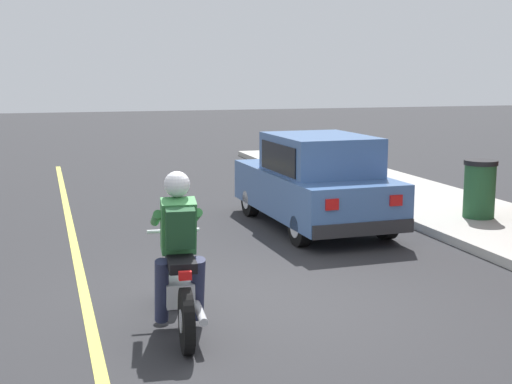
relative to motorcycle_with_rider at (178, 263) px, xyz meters
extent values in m
plane|color=#2B2B2D|center=(0.93, 0.39, -0.68)|extent=(80.00, 80.00, 0.00)
cube|color=#ADAAA3|center=(5.88, 3.39, -0.61)|extent=(2.60, 22.00, 0.14)
cube|color=#D1C64C|center=(-0.87, 3.39, -0.67)|extent=(0.12, 19.80, 0.01)
cylinder|color=black|center=(0.06, 0.72, -0.37)|extent=(0.15, 0.63, 0.62)
cylinder|color=silver|center=(0.06, 0.72, -0.37)|extent=(0.14, 0.23, 0.22)
cylinder|color=black|center=(-0.06, -0.68, -0.37)|extent=(0.15, 0.63, 0.62)
cylinder|color=silver|center=(-0.06, -0.68, -0.37)|extent=(0.14, 0.23, 0.22)
cube|color=silver|center=(0.00, -0.03, -0.29)|extent=(0.31, 0.42, 0.24)
ellipsoid|color=#196B33|center=(0.02, 0.22, 0.12)|extent=(0.34, 0.54, 0.24)
cube|color=black|center=(-0.02, -0.26, 0.08)|extent=(0.31, 0.58, 0.10)
cylinder|color=silver|center=(0.05, 0.62, -0.05)|extent=(0.10, 0.33, 0.68)
cylinder|color=silver|center=(0.04, 0.50, 0.23)|extent=(0.56, 0.09, 0.04)
sphere|color=silver|center=(0.05, 0.67, 0.11)|extent=(0.16, 0.16, 0.16)
cylinder|color=silver|center=(0.12, -0.44, -0.39)|extent=(0.13, 0.55, 0.08)
cube|color=red|center=(-0.05, -0.63, 0.05)|extent=(0.12, 0.07, 0.08)
cylinder|color=#282D4C|center=(-0.19, -0.08, -0.25)|extent=(0.17, 0.36, 0.71)
cylinder|color=#282D4C|center=(0.17, -0.11, -0.25)|extent=(0.17, 0.36, 0.71)
cube|color=#387F42|center=(-0.01, -0.08, 0.40)|extent=(0.37, 0.35, 0.57)
cylinder|color=#387F42|center=(-0.19, 0.18, 0.44)|extent=(0.13, 0.53, 0.26)
cylinder|color=#387F42|center=(0.21, 0.14, 0.44)|extent=(0.13, 0.53, 0.26)
sphere|color=silver|center=(0.00, -0.02, 0.81)|extent=(0.26, 0.26, 0.26)
cube|color=#1E4728|center=(-0.02, -0.24, 0.42)|extent=(0.30, 0.26, 0.42)
cylinder|color=black|center=(2.31, 5.28, -0.38)|extent=(0.20, 0.61, 0.60)
cylinder|color=silver|center=(2.31, 5.28, -0.38)|extent=(0.21, 0.34, 0.33)
cylinder|color=black|center=(3.75, 5.33, -0.38)|extent=(0.20, 0.61, 0.60)
cylinder|color=silver|center=(3.75, 5.33, -0.38)|extent=(0.21, 0.34, 0.33)
cylinder|color=black|center=(2.38, 2.89, -0.38)|extent=(0.20, 0.61, 0.60)
cylinder|color=silver|center=(2.38, 2.89, -0.38)|extent=(0.21, 0.34, 0.33)
cylinder|color=black|center=(3.82, 2.93, -0.38)|extent=(0.20, 0.61, 0.60)
cylinder|color=silver|center=(3.82, 2.93, -0.38)|extent=(0.21, 0.34, 0.33)
cube|color=#42669E|center=(3.06, 4.11, -0.08)|extent=(1.75, 3.75, 0.70)
cube|color=#42669E|center=(3.07, 3.86, 0.56)|extent=(1.50, 1.94, 0.66)
cube|color=black|center=(3.04, 4.73, 0.51)|extent=(1.33, 0.39, 0.51)
cube|color=black|center=(2.34, 3.84, 0.54)|extent=(0.08, 1.52, 0.46)
cube|color=black|center=(3.79, 3.88, 0.54)|extent=(0.08, 1.52, 0.46)
cube|color=silver|center=(2.50, 5.95, 0.04)|extent=(0.24, 0.05, 0.14)
cube|color=red|center=(2.61, 2.23, 0.06)|extent=(0.20, 0.05, 0.16)
cube|color=silver|center=(3.52, 5.98, 0.04)|extent=(0.24, 0.05, 0.14)
cube|color=red|center=(3.63, 2.26, 0.06)|extent=(0.20, 0.05, 0.16)
cube|color=#28282B|center=(3.01, 5.94, -0.33)|extent=(1.61, 0.17, 0.20)
cube|color=#28282B|center=(3.12, 2.28, -0.33)|extent=(1.61, 0.17, 0.20)
cylinder|color=#23512D|center=(5.79, 3.38, -0.09)|extent=(0.52, 0.52, 0.90)
cylinder|color=black|center=(5.79, 3.38, 0.40)|extent=(0.56, 0.56, 0.08)
camera|label=1|loc=(-1.26, -6.89, 1.91)|focal=50.00mm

